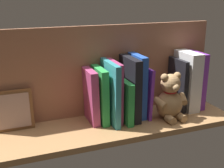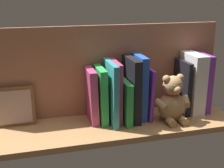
{
  "view_description": "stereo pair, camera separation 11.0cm",
  "coord_description": "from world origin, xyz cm",
  "px_view_note": "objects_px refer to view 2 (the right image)",
  "views": [
    {
      "loc": [
        37.52,
        97.75,
        48.89
      ],
      "look_at": [
        0.0,
        0.0,
        15.72
      ],
      "focal_mm": 47.89,
      "sensor_mm": 36.0,
      "label": 1
    },
    {
      "loc": [
        27.09,
        101.14,
        48.89
      ],
      "look_at": [
        0.0,
        0.0,
        15.72
      ],
      "focal_mm": 47.89,
      "sensor_mm": 36.0,
      "label": 2
    }
  ],
  "objects_px": {
    "teddy_bear": "(172,101)",
    "picture_frame_leaning": "(15,107)",
    "dictionary_thick_white": "(192,83)",
    "book_0": "(202,82)"
  },
  "relations": [
    {
      "from": "book_0",
      "to": "teddy_bear",
      "type": "distance_m",
      "value": 0.19
    },
    {
      "from": "dictionary_thick_white",
      "to": "picture_frame_leaning",
      "type": "bearing_deg",
      "value": -3.95
    },
    {
      "from": "book_0",
      "to": "picture_frame_leaning",
      "type": "height_order",
      "value": "book_0"
    },
    {
      "from": "dictionary_thick_white",
      "to": "teddy_bear",
      "type": "bearing_deg",
      "value": 29.06
    },
    {
      "from": "teddy_bear",
      "to": "picture_frame_leaning",
      "type": "xyz_separation_m",
      "value": [
        0.59,
        -0.12,
        -0.01
      ]
    },
    {
      "from": "teddy_bear",
      "to": "picture_frame_leaning",
      "type": "relative_size",
      "value": 1.25
    },
    {
      "from": "picture_frame_leaning",
      "to": "teddy_bear",
      "type": "bearing_deg",
      "value": 168.88
    },
    {
      "from": "teddy_bear",
      "to": "book_0",
      "type": "bearing_deg",
      "value": -159.13
    },
    {
      "from": "dictionary_thick_white",
      "to": "picture_frame_leaning",
      "type": "distance_m",
      "value": 0.71
    },
    {
      "from": "dictionary_thick_white",
      "to": "picture_frame_leaning",
      "type": "relative_size",
      "value": 1.66
    }
  ]
}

